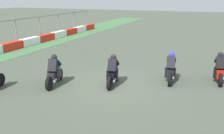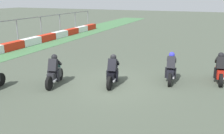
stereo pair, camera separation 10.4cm
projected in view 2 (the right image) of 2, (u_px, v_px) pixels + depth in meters
The scene contains 5 objects.
ground_plane at pixel (113, 85), 12.58m from camera, with size 120.00×120.00×0.00m, color #454E40.
rider_lane_a at pixel (220, 70), 12.75m from camera, with size 2.04×0.57×1.51m.
rider_lane_b at pixel (171, 70), 12.84m from camera, with size 2.04×0.58×1.51m.
rider_lane_c at pixel (113, 73), 12.37m from camera, with size 2.04×0.60×1.51m.
rider_lane_d at pixel (54, 73), 12.37m from camera, with size 2.02×0.67×1.51m.
Camera 2 is at (-10.97, -4.54, 4.24)m, focal length 41.24 mm.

